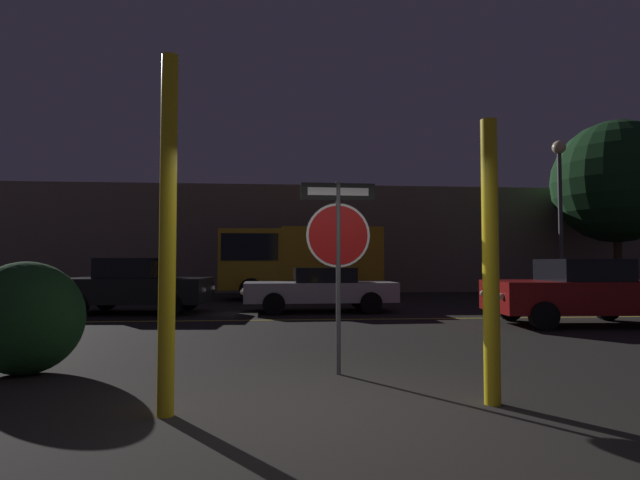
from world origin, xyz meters
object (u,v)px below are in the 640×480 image
Objects in this scene: hedge_bush_1 at (25,318)px; passing_car_2 at (136,286)px; stop_sign at (338,236)px; yellow_pole_left at (168,233)px; passing_car_3 at (320,289)px; tree_0 at (616,182)px; delivery_truck at (296,258)px; street_lamp at (560,187)px; passing_car_4 at (578,292)px; yellow_pole_right at (491,260)px.

passing_car_2 is at bearing 95.78° from hedge_bush_1.
yellow_pole_left is (-1.79, -1.57, -0.05)m from stop_sign.
hedge_bush_1 reaches higher than passing_car_3.
passing_car_2 is at bearing 107.17° from yellow_pole_left.
stop_sign is 19.71m from tree_0.
passing_car_3 is 4.92m from delivery_truck.
street_lamp is at bearing 49.03° from yellow_pole_left.
street_lamp is (14.09, 11.88, 3.64)m from hedge_bush_1.
delivery_truck is (1.69, 14.27, -0.12)m from yellow_pole_left.
passing_car_4 is (5.55, -3.47, 0.09)m from passing_car_3.
passing_car_2 reaches higher than passing_car_3.
hedge_bush_1 is at bearing 161.82° from yellow_pole_right.
hedge_bush_1 is 18.79m from street_lamp.
yellow_pole_left is 1.18× the size of yellow_pole_right.
yellow_pole_right is 0.65× the size of passing_car_3.
delivery_truck reaches higher than hedge_bush_1.
passing_car_3 is at bearing 60.15° from hedge_bush_1.
yellow_pole_right is 2.00× the size of hedge_bush_1.
hedge_bush_1 is 0.36× the size of passing_car_4.
street_lamp is (8.77, 13.62, 2.92)m from yellow_pole_right.
tree_0 is (13.76, 1.15, 3.29)m from delivery_truck.
delivery_truck is at bearing 177.03° from street_lamp.
yellow_pole_right is at bearing -122.78° from street_lamp.
stop_sign is 12.71m from delivery_truck.
passing_car_4 is 10.29m from delivery_truck.
yellow_pole_right is at bearing -172.33° from delivery_truck.
yellow_pole_right is 0.70× the size of passing_car_2.
yellow_pole_right reaches higher than passing_car_4.
street_lamp is (10.24, -0.53, 2.79)m from delivery_truck.
yellow_pole_right is at bearing 2.17° from yellow_pole_left.
passing_car_2 is 19.75m from tree_0.
tree_0 reaches higher than delivery_truck.
passing_car_2 is at bearing 137.87° from delivery_truck.
delivery_truck is 14.20m from tree_0.
yellow_pole_right reaches higher than passing_car_2.
passing_car_3 is 0.71× the size of street_lamp.
passing_car_3 is (2.21, 9.47, -1.04)m from yellow_pole_left.
hedge_bush_1 is 10.75m from passing_car_4.
tree_0 reaches higher than hedge_bush_1.
hedge_bush_1 is at bearing 148.34° from passing_car_3.
street_lamp is at bearing 40.13° from hedge_bush_1.
passing_car_4 is at bearing 76.32° from passing_car_2.
yellow_pole_right is (3.16, 0.12, -0.25)m from yellow_pole_left.
passing_car_2 reaches higher than hedge_bush_1.
stop_sign is 2.02m from yellow_pole_right.
hedge_bush_1 is (-3.94, 0.30, -1.03)m from stop_sign.
passing_car_4 is (9.92, 4.14, 0.03)m from hedge_bush_1.
tree_0 is (13.24, 5.95, 4.21)m from passing_car_3.
yellow_pole_right is 5.64m from hedge_bush_1.
passing_car_4 is at bearing 37.74° from yellow_pole_left.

